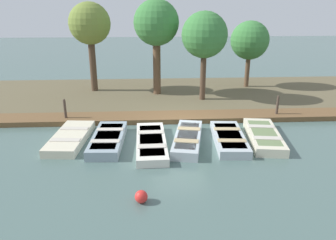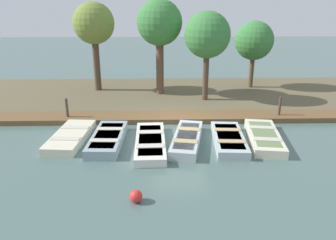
% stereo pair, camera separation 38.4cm
% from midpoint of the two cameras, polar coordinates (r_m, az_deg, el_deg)
% --- Properties ---
extents(ground_plane, '(80.00, 80.00, 0.00)m').
position_cam_midpoint_polar(ground_plane, '(14.41, 1.32, -1.41)').
color(ground_plane, '#4C6660').
extents(shore_bank, '(8.00, 24.00, 0.21)m').
position_cam_midpoint_polar(shore_bank, '(19.12, 0.14, 4.33)').
color(shore_bank, brown).
rests_on(shore_bank, ground_plane).
extents(dock_walkway, '(1.32, 21.73, 0.23)m').
position_cam_midpoint_polar(dock_walkway, '(15.44, 0.99, 0.52)').
color(dock_walkway, brown).
rests_on(dock_walkway, ground_plane).
extents(rowboat_0, '(3.23, 1.47, 0.34)m').
position_cam_midpoint_polar(rowboat_0, '(13.60, -17.42, -2.95)').
color(rowboat_0, beige).
rests_on(rowboat_0, ground_plane).
extents(rowboat_1, '(3.18, 1.29, 0.39)m').
position_cam_midpoint_polar(rowboat_1, '(13.01, -11.24, -3.32)').
color(rowboat_1, '#8C9EA8').
rests_on(rowboat_1, ground_plane).
extents(rowboat_2, '(3.61, 1.20, 0.33)m').
position_cam_midpoint_polar(rowboat_2, '(12.60, -3.82, -3.91)').
color(rowboat_2, silver).
rests_on(rowboat_2, ground_plane).
extents(rowboat_3, '(3.44, 1.60, 0.38)m').
position_cam_midpoint_polar(rowboat_3, '(12.85, 2.58, -3.26)').
color(rowboat_3, '#B2BCC1').
rests_on(rowboat_3, ground_plane).
extents(rowboat_4, '(3.20, 1.36, 0.35)m').
position_cam_midpoint_polar(rowboat_4, '(13.09, 9.76, -3.17)').
color(rowboat_4, '#B2BCC1').
rests_on(rowboat_4, ground_plane).
extents(rowboat_5, '(3.41, 1.60, 0.37)m').
position_cam_midpoint_polar(rowboat_5, '(13.61, 15.55, -2.68)').
color(rowboat_5, beige).
rests_on(rowboat_5, ground_plane).
extents(mooring_post_near, '(0.12, 0.12, 1.12)m').
position_cam_midpoint_polar(mooring_post_near, '(15.66, -18.14, 1.54)').
color(mooring_post_near, '#47382D').
rests_on(mooring_post_near, ground_plane).
extents(mooring_post_far, '(0.12, 0.12, 1.12)m').
position_cam_midpoint_polar(mooring_post_far, '(16.20, 17.84, 2.16)').
color(mooring_post_far, '#47382D').
rests_on(mooring_post_far, ground_plane).
extents(buoy, '(0.36, 0.36, 0.36)m').
position_cam_midpoint_polar(buoy, '(9.30, -5.90, -13.15)').
color(buoy, red).
rests_on(buoy, ground_plane).
extents(park_tree_far_left, '(2.36, 2.36, 5.27)m').
position_cam_midpoint_polar(park_tree_far_left, '(19.75, -14.03, 15.77)').
color(park_tree_far_left, '#4C3828').
rests_on(park_tree_far_left, ground_plane).
extents(park_tree_left, '(2.48, 2.48, 5.42)m').
position_cam_midpoint_polar(park_tree_left, '(18.50, -2.66, 16.30)').
color(park_tree_left, brown).
rests_on(park_tree_left, ground_plane).
extents(park_tree_center, '(2.38, 2.38, 4.83)m').
position_cam_midpoint_polar(park_tree_center, '(17.42, 5.72, 14.42)').
color(park_tree_center, '#4C3828').
rests_on(park_tree_center, ground_plane).
extents(park_tree_right, '(2.31, 2.31, 4.21)m').
position_cam_midpoint_polar(park_tree_right, '(20.80, 13.53, 13.28)').
color(park_tree_right, brown).
rests_on(park_tree_right, ground_plane).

